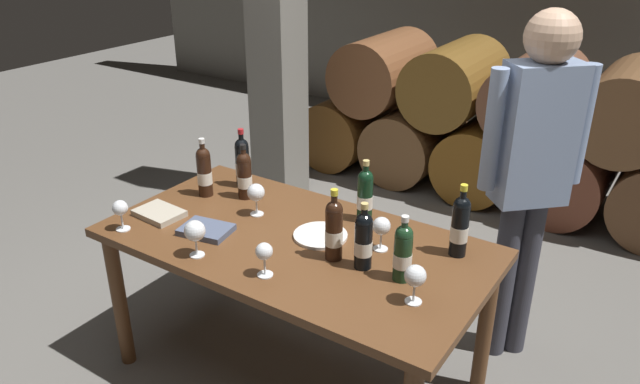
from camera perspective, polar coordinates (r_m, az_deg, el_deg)
name	(u,v)px	position (r m, az deg, el deg)	size (l,w,h in m)	color
ground_plane	(298,374)	(3.11, -2.13, -16.70)	(14.00, 14.00, 0.00)	#66635E
barrel_stack	(490,126)	(4.92, 15.73, 6.02)	(3.12, 0.90, 1.15)	brown
stone_pillar	(276,29)	(4.45, -4.12, 15.02)	(0.32, 0.32, 2.60)	slate
dining_table	(295,257)	(2.71, -2.35, -6.12)	(1.70, 0.90, 0.76)	brown
wine_bottle_0	(204,171)	(3.07, -10.83, 1.94)	(0.07, 0.07, 0.30)	black
wine_bottle_1	(460,225)	(2.55, 13.03, -3.07)	(0.07, 0.07, 0.32)	black
wine_bottle_2	(363,240)	(2.41, 4.11, -4.52)	(0.07, 0.07, 0.29)	black
wine_bottle_3	(242,162)	(3.14, -7.31, 2.81)	(0.07, 0.07, 0.31)	black
wine_bottle_4	(334,229)	(2.46, 1.32, -3.54)	(0.07, 0.07, 0.31)	black
wine_bottle_5	(403,252)	(2.35, 7.80, -5.63)	(0.07, 0.07, 0.28)	#19381E
wine_bottle_6	(365,195)	(2.77, 4.26, -0.27)	(0.07, 0.07, 0.30)	black
wine_bottle_7	(244,175)	(3.01, -7.12, 1.61)	(0.07, 0.07, 0.28)	black
wine_glass_0	(256,193)	(2.84, -6.04, -0.12)	(0.08, 0.08, 0.16)	white
wine_glass_1	(415,277)	(2.23, 8.95, -7.89)	(0.08, 0.08, 0.16)	white
wine_glass_2	(264,253)	(2.37, -5.28, -5.72)	(0.07, 0.07, 0.14)	white
wine_glass_3	(381,227)	(2.55, 5.80, -3.30)	(0.08, 0.08, 0.15)	white
wine_glass_4	(195,232)	(2.54, -11.69, -3.66)	(0.09, 0.09, 0.16)	white
wine_glass_5	(120,209)	(2.84, -18.28, -1.55)	(0.07, 0.07, 0.14)	white
tasting_notebook	(206,230)	(2.76, -10.66, -3.52)	(0.22, 0.16, 0.03)	#4C5670
leather_ledger	(159,213)	(2.95, -14.88, -1.94)	(0.22, 0.16, 0.03)	#B2A893
serving_plate	(320,235)	(2.68, 0.04, -4.11)	(0.24, 0.24, 0.01)	white
sommelier_presenting	(532,162)	(2.88, 19.34, 2.65)	(0.38, 0.37, 1.72)	#383842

